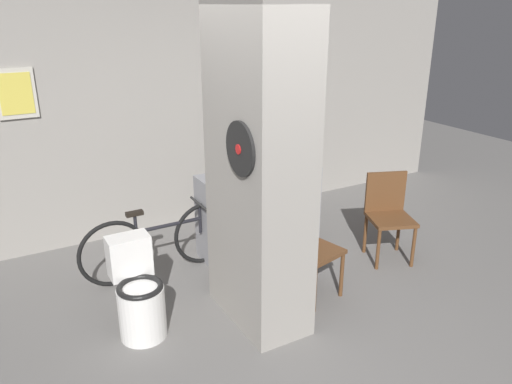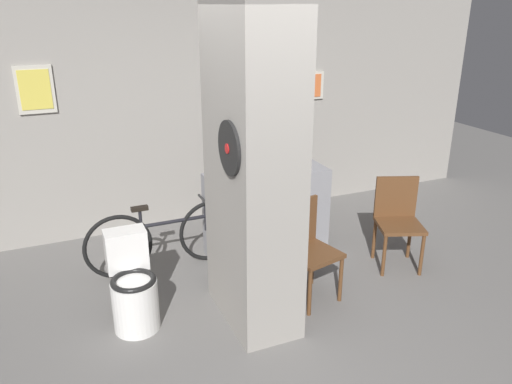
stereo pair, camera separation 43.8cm
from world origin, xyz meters
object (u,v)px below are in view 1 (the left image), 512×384
(chair_by_doorway, at_px, (388,212))
(bicycle, at_px, (161,242))
(toilet, at_px, (139,296))
(chair_near_pillar, at_px, (308,243))
(bottle_tall, at_px, (253,163))

(chair_by_doorway, height_order, bicycle, chair_by_doorway)
(toilet, xyz_separation_m, chair_by_doorway, (2.64, 0.00, 0.17))
(chair_near_pillar, xyz_separation_m, bottle_tall, (-0.04, 0.93, 0.50))
(toilet, relative_size, bicycle, 0.49)
(chair_by_doorway, bearing_deg, bottle_tall, 168.38)
(toilet, height_order, chair_by_doorway, chair_by_doorway)
(bottle_tall, bearing_deg, toilet, -152.66)
(bicycle, bearing_deg, bottle_tall, -3.07)
(toilet, bearing_deg, chair_by_doorway, 0.10)
(toilet, relative_size, bottle_tall, 2.46)
(chair_near_pillar, distance_m, chair_by_doorway, 1.15)
(chair_by_doorway, xyz_separation_m, bicycle, (-2.16, 0.81, -0.16))
(bottle_tall, bearing_deg, bicycle, 176.93)
(toilet, xyz_separation_m, bottle_tall, (1.47, 0.76, 0.68))
(chair_near_pillar, bearing_deg, bicycle, 123.03)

